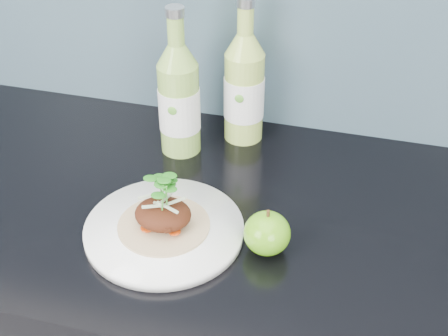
{
  "coord_description": "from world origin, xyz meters",
  "views": [
    {
      "loc": [
        0.25,
        0.93,
        1.55
      ],
      "look_at": [
        0.05,
        1.67,
        1.0
      ],
      "focal_mm": 50.0,
      "sensor_mm": 36.0,
      "label": 1
    }
  ],
  "objects": [
    {
      "name": "dinner_plate",
      "position": [
        -0.03,
        1.61,
        0.91
      ],
      "size": [
        0.29,
        0.29,
        0.02
      ],
      "color": "white",
      "rests_on": "kitchen_counter"
    },
    {
      "name": "pork_taco",
      "position": [
        -0.03,
        1.61,
        0.94
      ],
      "size": [
        0.14,
        0.14,
        0.1
      ],
      "color": "tan",
      "rests_on": "dinner_plate"
    },
    {
      "name": "green_apple",
      "position": [
        0.13,
        1.61,
        0.93
      ],
      "size": [
        0.07,
        0.07,
        0.08
      ],
      "rotation": [
        0.0,
        0.0,
        0.05
      ],
      "color": "#39900F",
      "rests_on": "kitchen_counter"
    },
    {
      "name": "cider_bottle_left",
      "position": [
        -0.08,
        1.84,
        1.0
      ],
      "size": [
        0.1,
        0.1,
        0.28
      ],
      "rotation": [
        0.0,
        0.0,
        0.38
      ],
      "color": "#8BB74C",
      "rests_on": "kitchen_counter"
    },
    {
      "name": "cider_bottle_right",
      "position": [
        0.02,
        1.91,
        1.0
      ],
      "size": [
        0.08,
        0.08,
        0.28
      ],
      "rotation": [
        0.0,
        0.0,
        0.13
      ],
      "color": "#A7C652",
      "rests_on": "kitchen_counter"
    }
  ]
}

